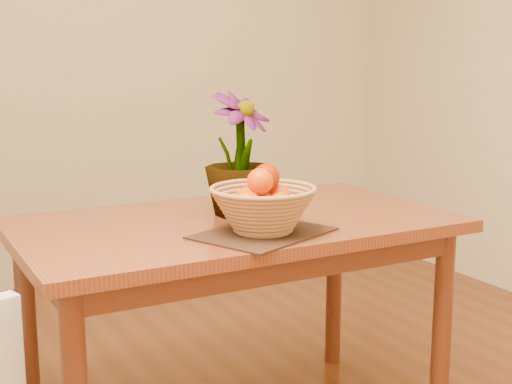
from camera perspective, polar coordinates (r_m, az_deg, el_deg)
name	(u,v)px	position (r m, az deg, el deg)	size (l,w,h in m)	color
wall_back	(74,42)	(4.11, -14.34, 11.54)	(4.00, 0.02, 2.70)	beige
table	(235,245)	(2.35, -1.67, -4.24)	(1.40, 0.80, 0.75)	brown
placemat	(263,233)	(2.12, 0.57, -3.31)	(0.38, 0.29, 0.01)	#361E13
wicker_basket	(263,211)	(2.11, 0.57, -1.54)	(0.32, 0.32, 0.13)	tan
orange_pile	(264,192)	(2.10, 0.61, -0.01)	(0.21, 0.20, 0.15)	#FF4804
potted_plant	(239,154)	(2.35, -1.34, 3.04)	(0.23, 0.23, 0.41)	#1D4814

